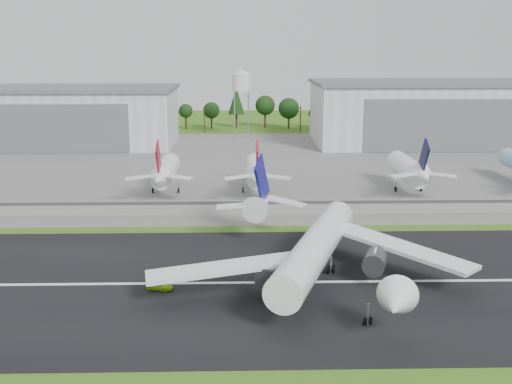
{
  "coord_description": "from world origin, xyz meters",
  "views": [
    {
      "loc": [
        -5.8,
        -92.82,
        39.79
      ],
      "look_at": [
        -2.43,
        40.0,
        9.0
      ],
      "focal_mm": 45.0,
      "sensor_mm": 36.0,
      "label": 1
    }
  ],
  "objects_px": {
    "parked_jet_red_b": "(256,172)",
    "main_airliner": "(316,256)",
    "ground_vehicle": "(160,286)",
    "parked_jet_red_a": "(164,172)",
    "parked_jet_navy": "(411,170)"
  },
  "relations": [
    {
      "from": "parked_jet_red_b",
      "to": "main_airliner",
      "type": "bearing_deg",
      "value": -82.73
    },
    {
      "from": "main_airliner",
      "to": "ground_vehicle",
      "type": "distance_m",
      "value": 26.61
    },
    {
      "from": "parked_jet_red_a",
      "to": "parked_jet_navy",
      "type": "relative_size",
      "value": 1.0
    },
    {
      "from": "ground_vehicle",
      "to": "parked_jet_red_a",
      "type": "height_order",
      "value": "parked_jet_red_a"
    },
    {
      "from": "parked_jet_red_a",
      "to": "parked_jet_red_b",
      "type": "height_order",
      "value": "parked_jet_red_a"
    },
    {
      "from": "main_airliner",
      "to": "ground_vehicle",
      "type": "height_order",
      "value": "main_airliner"
    },
    {
      "from": "ground_vehicle",
      "to": "parked_jet_red_a",
      "type": "distance_m",
      "value": 69.9
    },
    {
      "from": "ground_vehicle",
      "to": "parked_jet_red_b",
      "type": "bearing_deg",
      "value": 0.65
    },
    {
      "from": "ground_vehicle",
      "to": "parked_jet_red_a",
      "type": "xyz_separation_m",
      "value": [
        -6.95,
        69.34,
        5.45
      ]
    },
    {
      "from": "parked_jet_red_b",
      "to": "parked_jet_navy",
      "type": "relative_size",
      "value": 1.0
    },
    {
      "from": "main_airliner",
      "to": "parked_jet_red_a",
      "type": "height_order",
      "value": "main_airliner"
    },
    {
      "from": "main_airliner",
      "to": "ground_vehicle",
      "type": "relative_size",
      "value": 13.19
    },
    {
      "from": "main_airliner",
      "to": "ground_vehicle",
      "type": "bearing_deg",
      "value": 23.66
    },
    {
      "from": "ground_vehicle",
      "to": "parked_jet_red_a",
      "type": "relative_size",
      "value": 0.14
    },
    {
      "from": "main_airliner",
      "to": "parked_jet_navy",
      "type": "distance_m",
      "value": 74.92
    }
  ]
}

